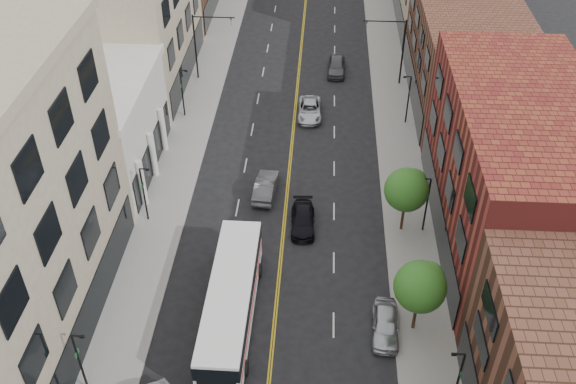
% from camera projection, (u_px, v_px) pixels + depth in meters
% --- Properties ---
extents(sidewalk_left, '(4.00, 110.00, 0.15)m').
position_uv_depth(sidewalk_left, '(186.00, 144.00, 60.41)').
color(sidewalk_left, gray).
rests_on(sidewalk_left, ground).
extents(sidewalk_right, '(4.00, 110.00, 0.15)m').
position_uv_depth(sidewalk_right, '(399.00, 151.00, 59.48)').
color(sidewalk_right, gray).
rests_on(sidewalk_right, ground).
extents(bldg_l_white, '(10.00, 14.00, 8.00)m').
position_uv_depth(bldg_l_white, '(92.00, 129.00, 55.16)').
color(bldg_l_white, silver).
rests_on(bldg_l_white, ground).
extents(bldg_r_mid, '(10.00, 22.00, 12.00)m').
position_uv_depth(bldg_r_mid, '(515.00, 173.00, 46.86)').
color(bldg_r_mid, maroon).
rests_on(bldg_r_mid, ground).
extents(bldg_r_far_a, '(10.00, 20.00, 10.00)m').
position_uv_depth(bldg_r_far_a, '(467.00, 56.00, 63.96)').
color(bldg_r_far_a, '#573222').
rests_on(bldg_r_far_a, ground).
extents(tree_r_2, '(3.40, 3.40, 5.59)m').
position_uv_depth(tree_r_2, '(422.00, 285.00, 40.58)').
color(tree_r_2, black).
rests_on(tree_r_2, sidewalk_right).
extents(tree_r_3, '(3.40, 3.40, 5.59)m').
position_uv_depth(tree_r_3, '(408.00, 188.00, 48.43)').
color(tree_r_3, black).
rests_on(tree_r_3, sidewalk_right).
extents(lamp_l_1, '(0.81, 0.55, 5.05)m').
position_uv_depth(lamp_l_1, '(80.00, 360.00, 37.48)').
color(lamp_l_1, black).
rests_on(lamp_l_1, sidewalk_left).
extents(lamp_l_2, '(0.81, 0.55, 5.05)m').
position_uv_depth(lamp_l_2, '(144.00, 191.00, 50.03)').
color(lamp_l_2, black).
rests_on(lamp_l_2, sidewalk_left).
extents(lamp_l_3, '(0.81, 0.55, 5.05)m').
position_uv_depth(lamp_l_3, '(183.00, 90.00, 62.58)').
color(lamp_l_3, black).
rests_on(lamp_l_3, sidewalk_left).
extents(lamp_r_1, '(0.81, 0.55, 5.05)m').
position_uv_depth(lamp_r_1, '(458.00, 378.00, 36.46)').
color(lamp_r_1, black).
rests_on(lamp_r_1, sidewalk_right).
extents(lamp_r_2, '(0.81, 0.55, 5.05)m').
position_uv_depth(lamp_r_2, '(427.00, 202.00, 49.02)').
color(lamp_r_2, black).
rests_on(lamp_r_2, sidewalk_right).
extents(lamp_r_3, '(0.81, 0.55, 5.05)m').
position_uv_depth(lamp_r_3, '(408.00, 97.00, 61.57)').
color(lamp_r_3, black).
rests_on(lamp_r_3, sidewalk_right).
extents(signal_mast_left, '(4.49, 0.18, 7.20)m').
position_uv_depth(signal_mast_left, '(202.00, 39.00, 67.79)').
color(signal_mast_left, black).
rests_on(signal_mast_left, sidewalk_left).
extents(signal_mast_right, '(4.49, 0.18, 7.20)m').
position_uv_depth(signal_mast_right, '(397.00, 44.00, 66.84)').
color(signal_mast_right, black).
rests_on(signal_mast_right, sidewalk_right).
extents(city_bus, '(3.18, 12.94, 3.32)m').
position_uv_depth(city_bus, '(231.00, 300.00, 42.51)').
color(city_bus, white).
rests_on(city_bus, ground).
extents(car_parked_far, '(1.99, 4.49, 1.50)m').
position_uv_depth(car_parked_far, '(385.00, 325.00, 42.39)').
color(car_parked_far, '#B3B5BB').
rests_on(car_parked_far, ground).
extents(car_lane_behind, '(2.00, 4.87, 1.57)m').
position_uv_depth(car_lane_behind, '(266.00, 186.00, 54.10)').
color(car_lane_behind, '#525258').
rests_on(car_lane_behind, ground).
extents(car_lane_a, '(2.05, 4.68, 1.34)m').
position_uv_depth(car_lane_a, '(303.00, 220.00, 50.88)').
color(car_lane_a, black).
rests_on(car_lane_a, ground).
extents(car_lane_b, '(2.48, 5.15, 1.41)m').
position_uv_depth(car_lane_b, '(310.00, 110.00, 64.10)').
color(car_lane_b, silver).
rests_on(car_lane_b, ground).
extents(car_lane_c, '(2.07, 4.83, 1.62)m').
position_uv_depth(car_lane_c, '(336.00, 66.00, 71.31)').
color(car_lane_c, '#46474B').
rests_on(car_lane_c, ground).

